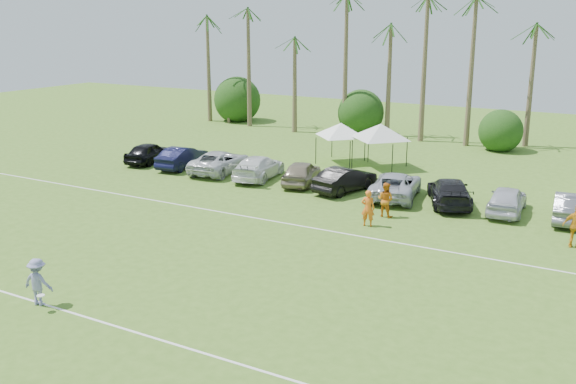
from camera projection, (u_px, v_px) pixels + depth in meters
The scene contains 28 objects.
ground at pixel (38, 344), 19.54m from camera, with size 120.00×120.00×0.00m, color #466C20.
field_lines at pixel (198, 260), 26.27m from camera, with size 80.00×12.10×0.01m.
palm_tree_0 at pixel (200, 41), 59.93m from camera, with size 2.40×2.40×8.90m.
palm_tree_1 at pixel (245, 32), 57.34m from camera, with size 2.40×2.40×9.90m.
palm_tree_2 at pixel (294, 22), 54.75m from camera, with size 2.40×2.40×10.90m.
palm_tree_3 at pixel (337, 12), 52.64m from camera, with size 2.40×2.40×11.90m.
palm_tree_4 at pixel (381, 45), 51.43m from camera, with size 2.40×2.40×8.90m.
palm_tree_5 at pixel (431, 34), 49.31m from camera, with size 2.40×2.40×9.90m.
palm_tree_6 at pixel (484, 23), 47.19m from camera, with size 2.40×2.40×10.90m.
palm_tree_7 at pixel (543, 11), 45.08m from camera, with size 2.40×2.40×11.90m.
bush_tree_0 at pixel (234, 103), 60.85m from camera, with size 4.00×4.00×4.00m.
bush_tree_1 at pixel (361, 112), 54.71m from camera, with size 4.00×4.00×4.00m.
bush_tree_2 at pixel (506, 123), 49.04m from camera, with size 4.00×4.00×4.00m.
sideline_player_a at pixel (368, 208), 30.38m from camera, with size 0.64×0.42×1.76m, color orange.
sideline_player_b at pixel (385, 200), 31.82m from camera, with size 0.85×0.66×1.75m, color orange.
canopy_tent_left at pixel (341, 123), 43.35m from camera, with size 3.92×3.92×3.17m.
canopy_tent_right at pixel (381, 124), 41.58m from camera, with size 4.25×4.25×3.44m.
frisbee_player at pixel (38, 282), 21.99m from camera, with size 1.23×0.89×1.68m.
parked_car_0 at pixel (149, 153), 43.73m from camera, with size 1.68×4.17×1.42m, color black.
parked_car_1 at pixel (183, 157), 42.24m from camera, with size 1.50×4.31×1.42m, color black.
parked_car_2 at pixel (220, 162), 40.93m from camera, with size 2.36×5.11×1.42m, color silver.
parked_car_3 at pixel (259, 167), 39.43m from camera, with size 1.99×4.90×1.42m, color white.
parked_car_4 at pixel (302, 172), 38.09m from camera, with size 1.68×4.17×1.42m, color gray.
parked_car_5 at pixel (345, 179), 36.47m from camera, with size 1.50×4.31×1.42m, color black.
parked_car_6 at pixel (396, 185), 35.19m from camera, with size 2.36×5.11×1.42m, color #B0B4BE.
parked_car_7 at pixel (450, 192), 33.90m from camera, with size 1.99×4.90×1.42m, color black.
parked_car_8 at pixel (507, 200), 32.41m from camera, with size 1.68×4.17×1.42m, color silver.
parked_car_9 at pixel (571, 207), 31.21m from camera, with size 1.50×4.31×1.42m, color slate.
Camera 1 is at (15.29, -11.64, 9.61)m, focal length 40.00 mm.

